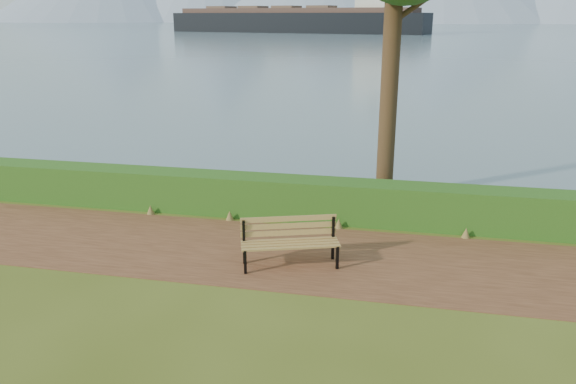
# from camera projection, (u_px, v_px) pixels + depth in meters

# --- Properties ---
(ground) EXTENTS (140.00, 140.00, 0.00)m
(ground) POSITION_uv_depth(u_px,v_px,m) (250.00, 257.00, 11.73)
(ground) COLOR #475017
(ground) RESTS_ON ground
(path) EXTENTS (40.00, 3.40, 0.01)m
(path) POSITION_uv_depth(u_px,v_px,m) (254.00, 251.00, 12.00)
(path) COLOR #542F1C
(path) RESTS_ON ground
(hedge) EXTENTS (32.00, 0.85, 1.00)m
(hedge) POSITION_uv_depth(u_px,v_px,m) (278.00, 197.00, 14.00)
(hedge) COLOR #1F4814
(hedge) RESTS_ON ground
(water) EXTENTS (700.00, 510.00, 0.00)m
(water) POSITION_uv_depth(u_px,v_px,m) (404.00, 26.00, 254.26)
(water) COLOR slate
(water) RESTS_ON ground
(bench) EXTENTS (2.03, 1.16, 0.98)m
(bench) POSITION_uv_depth(u_px,v_px,m) (290.00, 238.00, 11.24)
(bench) COLOR black
(bench) RESTS_ON ground
(cargo_ship) EXTENTS (74.90, 28.74, 22.53)m
(cargo_ship) POSITION_uv_depth(u_px,v_px,m) (303.00, 20.00, 155.49)
(cargo_ship) COLOR black
(cargo_ship) RESTS_ON ground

